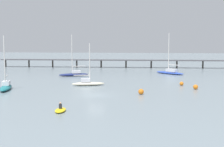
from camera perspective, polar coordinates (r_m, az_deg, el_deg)
ground_plane at (r=47.65m, az=-2.91°, el=-3.96°), size 400.00×400.00×0.00m
pier at (r=100.14m, az=12.29°, el=2.94°), size 82.00×6.31×7.01m
sailboat_blue at (r=80.74m, az=10.57°, el=0.36°), size 7.75×7.34×10.42m
sailboat_navy at (r=75.30m, az=-6.94°, el=0.01°), size 7.30×4.76×9.87m
sailboat_teal at (r=55.75m, az=-18.82°, el=-2.17°), size 3.59×7.15×9.15m
sailboat_cream at (r=58.33m, az=-4.44°, el=-1.63°), size 6.32×3.35×7.87m
dinghy_yellow at (r=36.82m, az=-9.40°, el=-6.56°), size 1.40×2.72×1.14m
mooring_buoy_outer at (r=48.41m, az=5.33°, el=-3.31°), size 0.86×0.86×0.86m
mooring_buoy_near at (r=59.50m, az=12.58°, el=-1.81°), size 0.74×0.74×0.74m
mooring_buoy_mid at (r=55.23m, az=15.01°, el=-2.39°), size 0.83×0.83×0.83m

